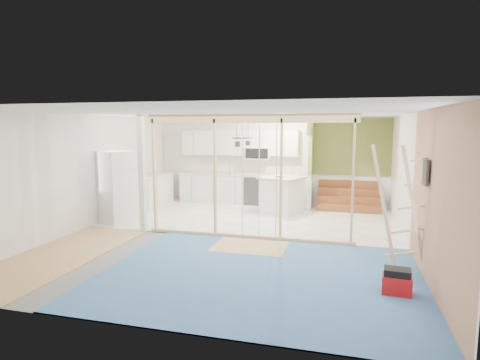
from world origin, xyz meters
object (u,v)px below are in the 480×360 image
(island, at_px, (282,195))
(toolbox, at_px, (397,282))
(ladder, at_px, (403,208))
(fridge, at_px, (117,187))

(island, distance_m, toolbox, 5.48)
(island, distance_m, ladder, 4.70)
(fridge, distance_m, ladder, 6.51)
(toolbox, height_order, ladder, ladder)
(fridge, distance_m, toolbox, 6.74)
(ladder, bearing_deg, island, 125.32)
(fridge, xyz_separation_m, ladder, (6.26, -1.76, 0.17))
(fridge, xyz_separation_m, island, (3.70, 2.15, -0.38))
(fridge, relative_size, toolbox, 4.20)
(ladder, bearing_deg, fridge, 166.39)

